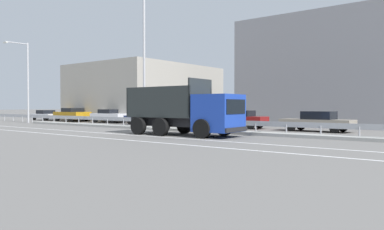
{
  "coord_description": "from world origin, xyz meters",
  "views": [
    {
      "loc": [
        17.61,
        -17.7,
        1.74
      ],
      "look_at": [
        3.22,
        0.88,
        1.16
      ],
      "focal_mm": 35.0,
      "sensor_mm": 36.0,
      "label": 1
    }
  ],
  "objects_px": {
    "dump_truck": "(195,115)",
    "median_road_sign": "(168,112)",
    "parked_car_3": "(147,117)",
    "street_lamp_1": "(143,53)",
    "street_lamp_0": "(26,78)",
    "parked_car_0": "(46,115)",
    "parked_car_1": "(72,115)",
    "parked_car_5": "(240,119)",
    "parked_car_6": "(317,121)",
    "parked_car_4": "(189,117)",
    "parked_car_2": "(110,116)"
  },
  "relations": [
    {
      "from": "parked_car_1",
      "to": "parked_car_4",
      "type": "bearing_deg",
      "value": -86.3
    },
    {
      "from": "median_road_sign",
      "to": "parked_car_2",
      "type": "height_order",
      "value": "median_road_sign"
    },
    {
      "from": "parked_car_4",
      "to": "parked_car_6",
      "type": "xyz_separation_m",
      "value": [
        10.85,
        0.22,
        -0.06
      ]
    },
    {
      "from": "dump_truck",
      "to": "parked_car_6",
      "type": "bearing_deg",
      "value": 149.23
    },
    {
      "from": "parked_car_1",
      "to": "parked_car_2",
      "type": "xyz_separation_m",
      "value": [
        6.02,
        0.42,
        -0.05
      ]
    },
    {
      "from": "parked_car_2",
      "to": "parked_car_5",
      "type": "relative_size",
      "value": 1.0
    },
    {
      "from": "parked_car_1",
      "to": "median_road_sign",
      "type": "bearing_deg",
      "value": -101.34
    },
    {
      "from": "parked_car_1",
      "to": "parked_car_6",
      "type": "height_order",
      "value": "parked_car_1"
    },
    {
      "from": "parked_car_1",
      "to": "parked_car_3",
      "type": "xyz_separation_m",
      "value": [
        11.68,
        0.02,
        -0.08
      ]
    },
    {
      "from": "dump_truck",
      "to": "parked_car_5",
      "type": "bearing_deg",
      "value": -170.36
    },
    {
      "from": "parked_car_2",
      "to": "parked_car_5",
      "type": "height_order",
      "value": "same"
    },
    {
      "from": "street_lamp_1",
      "to": "parked_car_2",
      "type": "relative_size",
      "value": 2.48
    },
    {
      "from": "median_road_sign",
      "to": "parked_car_3",
      "type": "relative_size",
      "value": 0.55
    },
    {
      "from": "parked_car_2",
      "to": "parked_car_0",
      "type": "bearing_deg",
      "value": -90.65
    },
    {
      "from": "parked_car_0",
      "to": "parked_car_1",
      "type": "height_order",
      "value": "parked_car_1"
    },
    {
      "from": "street_lamp_0",
      "to": "median_road_sign",
      "type": "bearing_deg",
      "value": 0.77
    },
    {
      "from": "parked_car_3",
      "to": "street_lamp_1",
      "type": "bearing_deg",
      "value": 39.41
    },
    {
      "from": "parked_car_3",
      "to": "parked_car_5",
      "type": "height_order",
      "value": "parked_car_5"
    },
    {
      "from": "parked_car_6",
      "to": "street_lamp_0",
      "type": "bearing_deg",
      "value": 102.21
    },
    {
      "from": "median_road_sign",
      "to": "parked_car_4",
      "type": "relative_size",
      "value": 0.6
    },
    {
      "from": "parked_car_1",
      "to": "street_lamp_1",
      "type": "bearing_deg",
      "value": -104.09
    },
    {
      "from": "median_road_sign",
      "to": "street_lamp_0",
      "type": "bearing_deg",
      "value": -179.23
    },
    {
      "from": "dump_truck",
      "to": "median_road_sign",
      "type": "height_order",
      "value": "dump_truck"
    },
    {
      "from": "street_lamp_0",
      "to": "street_lamp_1",
      "type": "relative_size",
      "value": 0.78
    },
    {
      "from": "street_lamp_1",
      "to": "parked_car_4",
      "type": "bearing_deg",
      "value": 87.19
    },
    {
      "from": "parked_car_3",
      "to": "parked_car_2",
      "type": "bearing_deg",
      "value": -96.82
    },
    {
      "from": "street_lamp_1",
      "to": "parked_car_6",
      "type": "bearing_deg",
      "value": 26.0
    },
    {
      "from": "street_lamp_1",
      "to": "parked_car_5",
      "type": "distance_m",
      "value": 8.95
    },
    {
      "from": "street_lamp_0",
      "to": "parked_car_0",
      "type": "bearing_deg",
      "value": 133.84
    },
    {
      "from": "parked_car_0",
      "to": "parked_car_5",
      "type": "bearing_deg",
      "value": 92.11
    },
    {
      "from": "parked_car_0",
      "to": "parked_car_6",
      "type": "bearing_deg",
      "value": 91.99
    },
    {
      "from": "street_lamp_0",
      "to": "parked_car_5",
      "type": "distance_m",
      "value": 22.88
    },
    {
      "from": "parked_car_0",
      "to": "dump_truck",
      "type": "bearing_deg",
      "value": 76.41
    },
    {
      "from": "street_lamp_0",
      "to": "parked_car_6",
      "type": "distance_m",
      "value": 28.68
    },
    {
      "from": "parked_car_1",
      "to": "parked_car_4",
      "type": "xyz_separation_m",
      "value": [
        16.51,
        0.18,
        -0.02
      ]
    },
    {
      "from": "street_lamp_0",
      "to": "parked_car_4",
      "type": "height_order",
      "value": "street_lamp_0"
    },
    {
      "from": "median_road_sign",
      "to": "parked_car_2",
      "type": "xyz_separation_m",
      "value": [
        -12.43,
        5.16,
        -0.58
      ]
    },
    {
      "from": "dump_truck",
      "to": "street_lamp_0",
      "type": "relative_size",
      "value": 0.9
    },
    {
      "from": "street_lamp_1",
      "to": "parked_car_4",
      "type": "xyz_separation_m",
      "value": [
        0.26,
        5.2,
        -4.92
      ]
    },
    {
      "from": "parked_car_2",
      "to": "parked_car_6",
      "type": "xyz_separation_m",
      "value": [
        21.34,
        -0.03,
        -0.03
      ]
    },
    {
      "from": "street_lamp_0",
      "to": "parked_car_6",
      "type": "bearing_deg",
      "value": 10.94
    },
    {
      "from": "parked_car_2",
      "to": "parked_car_6",
      "type": "distance_m",
      "value": 21.34
    },
    {
      "from": "median_road_sign",
      "to": "street_lamp_1",
      "type": "xyz_separation_m",
      "value": [
        -2.2,
        -0.28,
        4.37
      ]
    },
    {
      "from": "dump_truck",
      "to": "parked_car_3",
      "type": "distance_m",
      "value": 13.65
    },
    {
      "from": "median_road_sign",
      "to": "street_lamp_0",
      "type": "xyz_separation_m",
      "value": [
        -18.99,
        -0.26,
        3.27
      ]
    },
    {
      "from": "parked_car_3",
      "to": "median_road_sign",
      "type": "bearing_deg",
      "value": 52.07
    },
    {
      "from": "median_road_sign",
      "to": "parked_car_1",
      "type": "distance_m",
      "value": 19.06
    },
    {
      "from": "street_lamp_1",
      "to": "parked_car_6",
      "type": "distance_m",
      "value": 13.32
    },
    {
      "from": "median_road_sign",
      "to": "parked_car_1",
      "type": "bearing_deg",
      "value": 165.57
    },
    {
      "from": "street_lamp_1",
      "to": "parked_car_4",
      "type": "relative_size",
      "value": 2.51
    }
  ]
}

